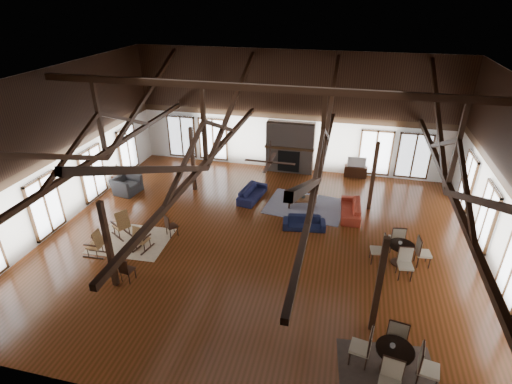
% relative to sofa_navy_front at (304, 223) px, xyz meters
% --- Properties ---
extents(floor, '(16.00, 16.00, 0.00)m').
position_rel_sofa_navy_front_xyz_m(floor, '(-1.47, -1.28, -0.24)').
color(floor, '#5D2813').
rests_on(floor, ground).
extents(ceiling, '(16.00, 14.00, 0.02)m').
position_rel_sofa_navy_front_xyz_m(ceiling, '(-1.47, -1.28, 5.76)').
color(ceiling, black).
rests_on(ceiling, wall_back).
extents(wall_back, '(16.00, 0.02, 6.00)m').
position_rel_sofa_navy_front_xyz_m(wall_back, '(-1.47, 5.72, 2.76)').
color(wall_back, white).
rests_on(wall_back, floor).
extents(wall_front, '(16.00, 0.02, 6.00)m').
position_rel_sofa_navy_front_xyz_m(wall_front, '(-1.47, -8.28, 2.76)').
color(wall_front, white).
rests_on(wall_front, floor).
extents(wall_left, '(0.02, 14.00, 6.00)m').
position_rel_sofa_navy_front_xyz_m(wall_left, '(-9.47, -1.28, 2.76)').
color(wall_left, white).
rests_on(wall_left, floor).
extents(roof_truss, '(15.60, 14.07, 3.14)m').
position_rel_sofa_navy_front_xyz_m(roof_truss, '(-1.47, -1.28, 3.78)').
color(roof_truss, black).
rests_on(roof_truss, wall_back).
extents(post_grid, '(8.16, 7.16, 3.05)m').
position_rel_sofa_navy_front_xyz_m(post_grid, '(-1.47, -1.28, 1.28)').
color(post_grid, black).
rests_on(post_grid, floor).
extents(fireplace, '(2.50, 0.69, 2.60)m').
position_rel_sofa_navy_front_xyz_m(fireplace, '(-1.47, 5.39, 1.04)').
color(fireplace, '#65564D').
rests_on(fireplace, floor).
extents(ceiling_fan, '(1.60, 1.60, 0.75)m').
position_rel_sofa_navy_front_xyz_m(ceiling_fan, '(-0.97, -2.28, 3.49)').
color(ceiling_fan, black).
rests_on(ceiling_fan, roof_truss).
extents(sofa_navy_front, '(1.75, 0.88, 0.49)m').
position_rel_sofa_navy_front_xyz_m(sofa_navy_front, '(0.00, 0.00, 0.00)').
color(sofa_navy_front, '#121732').
rests_on(sofa_navy_front, floor).
extents(sofa_navy_left, '(1.98, 1.04, 0.55)m').
position_rel_sofa_navy_front_xyz_m(sofa_navy_left, '(-2.61, 1.95, 0.03)').
color(sofa_navy_left, '#131434').
rests_on(sofa_navy_left, floor).
extents(sofa_orange, '(2.01, 0.85, 0.58)m').
position_rel_sofa_navy_front_xyz_m(sofa_orange, '(1.76, 1.48, 0.04)').
color(sofa_orange, maroon).
rests_on(sofa_orange, floor).
extents(coffee_table, '(1.31, 0.85, 0.46)m').
position_rel_sofa_navy_front_xyz_m(coffee_table, '(-0.32, 1.63, 0.16)').
color(coffee_table, brown).
rests_on(coffee_table, floor).
extents(vase, '(0.24, 0.24, 0.19)m').
position_rel_sofa_navy_front_xyz_m(vase, '(-0.26, 1.65, 0.31)').
color(vase, '#B2B2B2').
rests_on(vase, coffee_table).
extents(armchair, '(1.34, 1.21, 0.77)m').
position_rel_sofa_navy_front_xyz_m(armchair, '(-8.44, 1.19, 0.14)').
color(armchair, '#28282A').
rests_on(armchair, floor).
extents(side_table_lamp, '(0.47, 0.47, 1.21)m').
position_rel_sofa_navy_front_xyz_m(side_table_lamp, '(-9.07, 1.60, 0.21)').
color(side_table_lamp, black).
rests_on(side_table_lamp, floor).
extents(rocking_chair_a, '(1.00, 0.86, 1.14)m').
position_rel_sofa_navy_front_xyz_m(rocking_chair_a, '(-6.67, -2.21, 0.29)').
color(rocking_chair_a, olive).
rests_on(rocking_chair_a, floor).
extents(rocking_chair_b, '(0.55, 0.85, 1.02)m').
position_rel_sofa_navy_front_xyz_m(rocking_chair_b, '(-5.57, -2.86, 0.23)').
color(rocking_chair_b, olive).
rests_on(rocking_chair_b, floor).
extents(rocking_chair_c, '(0.82, 0.47, 1.04)m').
position_rel_sofa_navy_front_xyz_m(rocking_chair_c, '(-6.93, -3.51, 0.24)').
color(rocking_chair_c, olive).
rests_on(rocking_chair_c, floor).
extents(side_chair_a, '(0.54, 0.54, 0.91)m').
position_rel_sofa_navy_front_xyz_m(side_chair_a, '(-4.94, -1.76, 0.28)').
color(side_chair_a, black).
rests_on(side_chair_a, floor).
extents(side_chair_b, '(0.44, 0.44, 0.92)m').
position_rel_sofa_navy_front_xyz_m(side_chair_b, '(-5.18, -4.58, 0.29)').
color(side_chair_b, black).
rests_on(side_chair_b, floor).
extents(cafe_table_near, '(2.18, 2.18, 1.12)m').
position_rel_sofa_navy_front_xyz_m(cafe_table_near, '(2.97, -6.16, 0.31)').
color(cafe_table_near, black).
rests_on(cafe_table_near, floor).
extents(cafe_table_far, '(2.06, 2.06, 1.06)m').
position_rel_sofa_navy_front_xyz_m(cafe_table_far, '(3.50, -1.48, 0.29)').
color(cafe_table_far, black).
rests_on(cafe_table_far, floor).
extents(cup_near, '(0.17, 0.17, 0.10)m').
position_rel_sofa_navy_front_xyz_m(cup_near, '(2.90, -6.12, 0.61)').
color(cup_near, '#B2B2B2').
rests_on(cup_near, cafe_table_near).
extents(cup_far, '(0.14, 0.14, 0.10)m').
position_rel_sofa_navy_front_xyz_m(cup_far, '(3.44, -1.45, 0.57)').
color(cup_far, '#B2B2B2').
rests_on(cup_far, cafe_table_far).
extents(tv_console, '(1.11, 0.42, 0.56)m').
position_rel_sofa_navy_front_xyz_m(tv_console, '(1.89, 5.47, 0.03)').
color(tv_console, black).
rests_on(tv_console, floor).
extents(television, '(0.91, 0.17, 0.52)m').
position_rel_sofa_navy_front_xyz_m(television, '(1.89, 5.47, 0.57)').
color(television, '#B2B2B2').
rests_on(television, tv_console).
extents(rug_tan, '(2.86, 2.30, 0.01)m').
position_rel_sofa_navy_front_xyz_m(rug_tan, '(-6.24, -2.41, -0.24)').
color(rug_tan, '#CCB28E').
rests_on(rug_tan, floor).
extents(rug_navy, '(3.56, 2.84, 0.01)m').
position_rel_sofa_navy_front_xyz_m(rug_navy, '(-0.17, 1.79, -0.24)').
color(rug_navy, '#1A1B49').
rests_on(rug_navy, floor).
extents(rug_dark, '(2.61, 2.42, 0.01)m').
position_rel_sofa_navy_front_xyz_m(rug_dark, '(2.90, -6.35, -0.24)').
color(rug_dark, black).
rests_on(rug_dark, floor).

